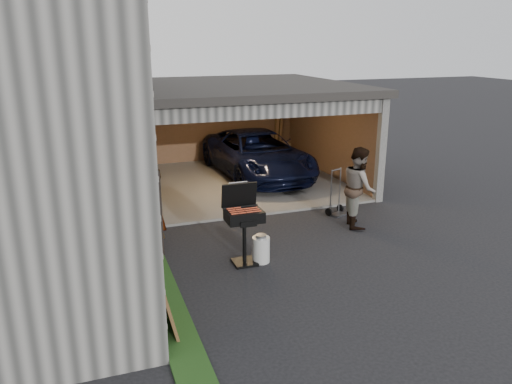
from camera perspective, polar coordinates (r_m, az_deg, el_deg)
ground at (r=8.88m, az=4.68°, el=-10.43°), size 80.00×80.00×0.00m
groundcover_strip at (r=7.46m, az=-8.62°, el=-16.18°), size 0.50×8.00×0.06m
garage at (r=14.70m, az=-3.30°, el=8.34°), size 6.80×6.30×2.90m
minivan at (r=15.23m, az=0.17°, el=4.15°), size 2.46×5.02×1.37m
woman at (r=9.98m, az=-11.58°, el=-2.20°), size 0.57×0.72×1.72m
man at (r=11.43m, az=11.68°, el=0.55°), size 0.93×1.06×1.83m
bbq_grill at (r=9.29m, az=-1.42°, el=-3.01°), size 0.68×0.60×1.52m
propane_tank at (r=9.57m, az=0.57°, el=-6.60°), size 0.38×0.38×0.50m
plywood_panel at (r=7.48m, az=-10.47°, el=-11.80°), size 0.26×0.94×1.04m
hand_truck at (r=12.26m, az=9.16°, el=-1.58°), size 0.51×0.47×1.14m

